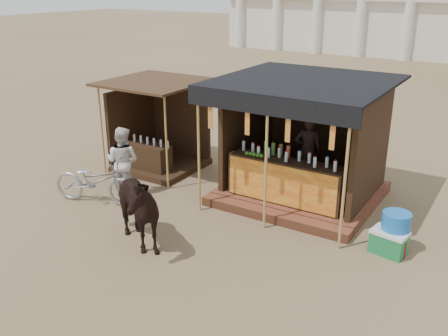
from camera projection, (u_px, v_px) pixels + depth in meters
ground at (180, 247)px, 9.53m from camera, size 120.00×120.00×0.00m
main_stall at (302, 156)px, 11.34m from camera, size 3.60×3.61×2.78m
secondary_stall at (156, 136)px, 13.36m from camera, size 2.40×2.40×2.38m
cow at (131, 208)px, 9.35m from camera, size 2.03×1.54×1.56m
motorbike at (95, 181)px, 11.25m from camera, size 2.12×1.25×1.05m
bystander at (123, 161)px, 11.61m from camera, size 0.92×0.78×1.65m
blue_barrel at (395, 232)px, 9.26m from camera, size 0.60×0.60×0.79m
red_crate at (397, 244)px, 9.31m from camera, size 0.41×0.43×0.31m
cooler at (389, 242)px, 9.24m from camera, size 0.70×0.54×0.46m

